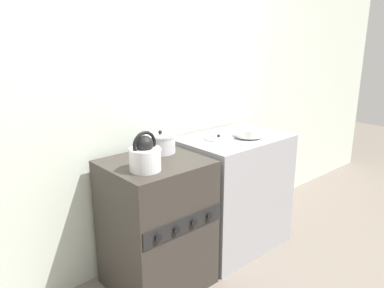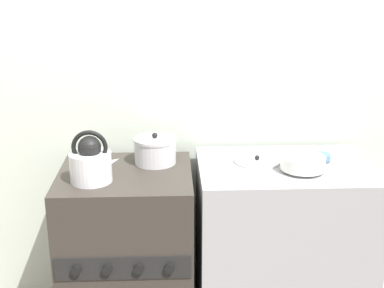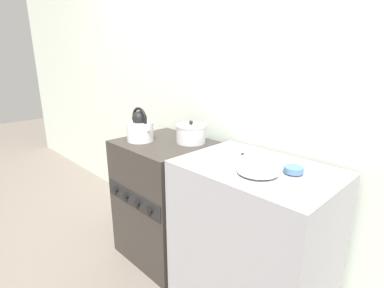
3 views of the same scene
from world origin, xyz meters
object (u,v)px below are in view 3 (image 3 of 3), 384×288
(loose_pot_lid, at_px, (243,158))
(stove, at_px, (166,199))
(kettle, at_px, (140,128))
(cooking_pot, at_px, (191,133))
(small_ceramic_bowl, at_px, (294,170))
(enamel_bowl, at_px, (258,166))

(loose_pot_lid, bearing_deg, stove, -175.02)
(kettle, height_order, loose_pot_lid, kettle)
(cooking_pot, bearing_deg, stove, -138.36)
(loose_pot_lid, bearing_deg, cooking_pot, 171.88)
(stove, xyz_separation_m, kettle, (-0.14, -0.10, 0.54))
(kettle, xyz_separation_m, small_ceramic_bowl, (1.08, 0.16, -0.05))
(kettle, relative_size, cooking_pot, 1.15)
(kettle, xyz_separation_m, loose_pot_lid, (0.77, 0.16, -0.06))
(small_ceramic_bowl, bearing_deg, kettle, -171.84)
(enamel_bowl, distance_m, loose_pot_lid, 0.23)
(cooking_pot, bearing_deg, loose_pot_lid, -8.12)
(kettle, xyz_separation_m, enamel_bowl, (0.96, 0.02, -0.03))
(small_ceramic_bowl, relative_size, loose_pot_lid, 0.42)
(cooking_pot, relative_size, loose_pot_lid, 0.92)
(enamel_bowl, bearing_deg, small_ceramic_bowl, 47.66)
(enamel_bowl, relative_size, small_ceramic_bowl, 2.14)
(cooking_pot, distance_m, small_ceramic_bowl, 0.80)
(cooking_pot, distance_m, loose_pot_lid, 0.50)
(kettle, distance_m, enamel_bowl, 0.96)
(kettle, relative_size, small_ceramic_bowl, 2.51)
(small_ceramic_bowl, bearing_deg, enamel_bowl, -132.34)
(stove, bearing_deg, kettle, -143.99)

